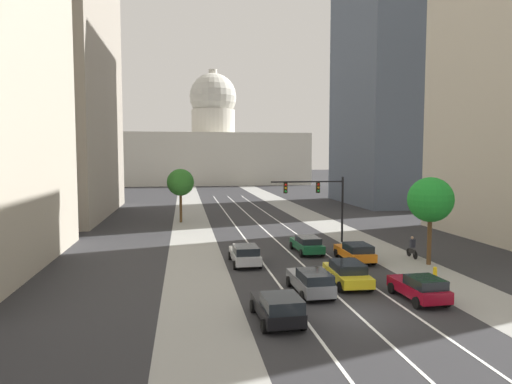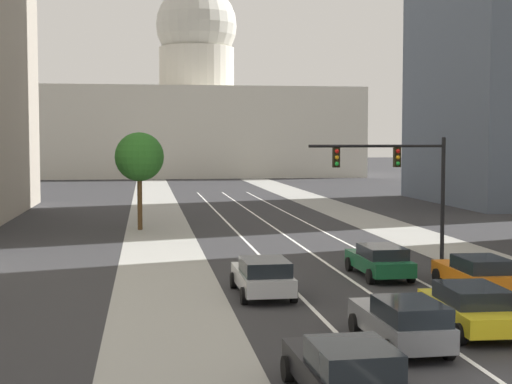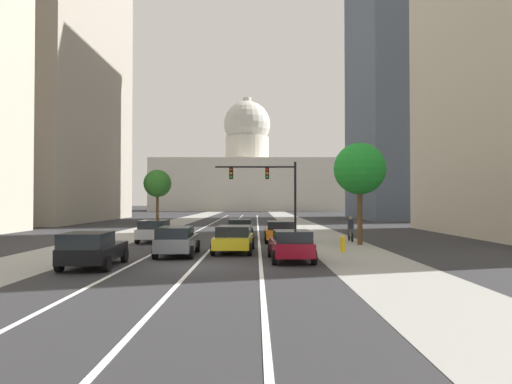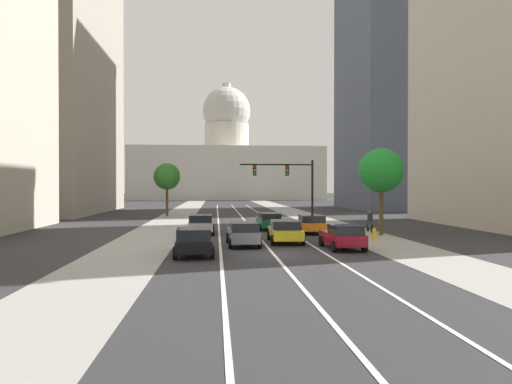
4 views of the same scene
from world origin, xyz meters
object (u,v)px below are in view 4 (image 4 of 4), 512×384
object	(u,v)px
car_black	(194,241)
street_tree_mid_right	(381,171)
car_silver	(201,224)
car_yellow	(285,231)
car_crimson	(343,236)
fire_hydrant	(374,235)
cyclist	(370,222)
car_gray	(243,233)
street_tree_near_left	(167,177)
capitol_building	(227,165)
car_orange	(310,224)
car_green	(269,221)
traffic_signal_mast	(289,178)

from	to	relation	value
car_black	street_tree_mid_right	xyz separation A→B (m)	(13.40, 9.93, 4.01)
car_silver	car_yellow	bearing A→B (deg)	-138.54
car_crimson	car_silver	bearing A→B (deg)	38.33
car_yellow	fire_hydrant	size ratio (longest dim) A/B	5.25
fire_hydrant	cyclist	world-z (taller)	cyclist
car_gray	fire_hydrant	size ratio (longest dim) A/B	5.03
cyclist	street_tree_near_left	world-z (taller)	street_tree_near_left
capitol_building	car_orange	size ratio (longest dim) A/B	11.61
car_black	street_tree_mid_right	bearing A→B (deg)	-55.60
street_tree_mid_right	car_green	bearing A→B (deg)	145.18
car_gray	fire_hydrant	distance (m)	8.89
fire_hydrant	street_tree_mid_right	xyz separation A→B (m)	(1.87, 4.07, 4.34)
car_black	fire_hydrant	bearing A→B (deg)	-65.19
car_black	cyclist	size ratio (longest dim) A/B	2.45
car_gray	car_silver	world-z (taller)	car_gray
car_crimson	car_orange	bearing A→B (deg)	-1.94
car_gray	car_black	size ratio (longest dim) A/B	1.09
cyclist	street_tree_mid_right	distance (m)	4.56
cyclist	street_tree_mid_right	world-z (taller)	street_tree_mid_right
car_yellow	car_gray	xyz separation A→B (m)	(-2.81, -1.66, 0.03)
capitol_building	cyclist	bearing A→B (deg)	-84.87
car_yellow	traffic_signal_mast	bearing A→B (deg)	-7.60
cyclist	car_gray	bearing A→B (deg)	127.64
traffic_signal_mast	street_tree_near_left	xyz separation A→B (m)	(-12.75, 15.21, 0.43)
car_green	car_black	bearing A→B (deg)	159.14
street_tree_mid_right	car_gray	bearing A→B (deg)	-151.56
street_tree_mid_right	street_tree_near_left	size ratio (longest dim) A/B	1.00
car_yellow	traffic_signal_mast	world-z (taller)	traffic_signal_mast
car_yellow	car_crimson	size ratio (longest dim) A/B	1.16
car_green	street_tree_mid_right	size ratio (longest dim) A/B	0.73
traffic_signal_mast	fire_hydrant	xyz separation A→B (m)	(3.59, -13.71, -3.93)
fire_hydrant	traffic_signal_mast	bearing A→B (deg)	104.67
car_black	traffic_signal_mast	bearing A→B (deg)	-24.23
capitol_building	traffic_signal_mast	size ratio (longest dim) A/B	7.61
car_silver	car_orange	bearing A→B (deg)	-92.66
car_silver	street_tree_mid_right	world-z (taller)	street_tree_mid_right
car_silver	fire_hydrant	size ratio (longest dim) A/B	5.07
car_crimson	fire_hydrant	bearing A→B (deg)	-41.54
car_gray	car_silver	xyz separation A→B (m)	(-2.82, 7.86, -0.01)
car_black	traffic_signal_mast	world-z (taller)	traffic_signal_mast
car_crimson	car_black	distance (m)	8.70
fire_hydrant	car_crimson	bearing A→B (deg)	-129.55
car_black	street_tree_mid_right	size ratio (longest dim) A/B	0.65
car_crimson	car_orange	xyz separation A→B (m)	(-0.01, 9.66, 0.00)
car_crimson	car_silver	world-z (taller)	car_silver
street_tree_near_left	car_green	bearing A→B (deg)	-61.81
traffic_signal_mast	fire_hydrant	distance (m)	14.71
car_silver	street_tree_mid_right	size ratio (longest dim) A/B	0.71
fire_hydrant	cyclist	distance (m)	6.58
cyclist	street_tree_near_left	xyz separation A→B (m)	(-18.08, 22.59, 3.97)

